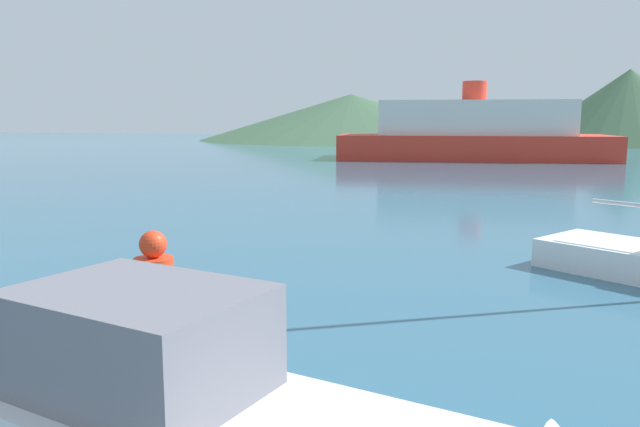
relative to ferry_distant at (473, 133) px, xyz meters
The scene contains 4 objects.
ferry_distant is the anchor object (origin of this frame).
buoy_marker 42.72m from the ferry_distant, 94.39° to the right, with size 0.87×0.87×1.00m.
hill_west 47.47m from the ferry_distant, 118.02° to the left, with size 47.59×47.59×7.14m.
hill_central 40.87m from the ferry_distant, 65.91° to the left, with size 26.81×26.81×9.75m.
Camera 1 is at (5.33, 0.16, 3.44)m, focal length 35.00 mm.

